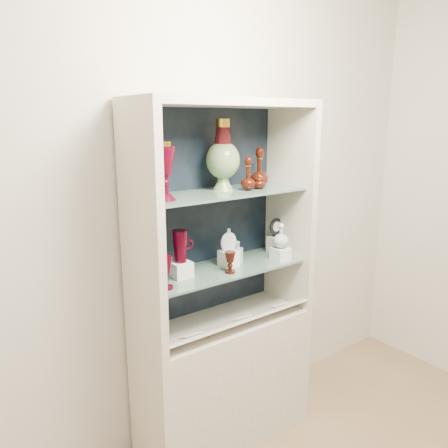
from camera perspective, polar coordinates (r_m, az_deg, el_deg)
wall_back at (r=2.46m, az=-3.07°, el=3.22°), size 3.50×0.02×2.80m
cabinet_base at (r=2.68m, az=0.00°, el=-19.64°), size 1.00×0.40×0.75m
cabinet_back_panel at (r=2.45m, az=-2.66°, el=1.39°), size 0.98×0.02×1.15m
cabinet_side_left at (r=2.06m, az=-10.77°, el=-1.18°), size 0.04×0.40×1.15m
cabinet_side_right at (r=2.61m, az=8.48°, el=1.99°), size 0.04×0.40×1.15m
cabinet_top_cap at (r=2.25m, az=0.00°, el=15.58°), size 1.00×0.40×0.04m
shelf_lower at (r=2.39m, az=-0.29°, el=-5.88°), size 0.92×0.34×0.01m
shelf_upper at (r=2.29m, az=-0.30°, el=4.09°), size 0.92×0.34×0.01m
label_ledge at (r=2.40m, az=1.61°, el=-12.66°), size 0.92×0.17×0.09m
label_card_0 at (r=2.25m, az=-4.36°, el=-14.22°), size 0.10×0.06×0.03m
label_card_1 at (r=2.58m, az=7.11°, el=-10.47°), size 0.10×0.06×0.03m
label_card_2 at (r=2.41m, az=2.22°, el=-12.14°), size 0.10×0.06×0.03m
pedestal_lamp_left at (r=2.08m, az=-10.77°, el=6.40°), size 0.09×0.09×0.24m
pedestal_lamp_right at (r=2.04m, az=-7.73°, el=6.85°), size 0.11×0.11×0.27m
enamel_urn at (r=2.33m, az=-0.13°, el=9.00°), size 0.21×0.21×0.37m
ruby_decanter_a at (r=2.33m, az=3.19°, el=6.87°), size 0.09×0.09×0.20m
ruby_decanter_b at (r=2.47m, az=4.66°, el=7.60°), size 0.11×0.11×0.23m
lidded_bowl at (r=2.39m, az=4.61°, el=5.55°), size 0.09×0.09×0.08m
cobalt_goblet at (r=2.15m, az=-9.94°, el=-5.36°), size 0.11×0.11×0.20m
ruby_goblet_tall at (r=2.10m, az=-7.58°, el=-6.31°), size 0.09×0.09×0.16m
ruby_goblet_small at (r=2.30m, az=0.80°, el=-5.01°), size 0.07×0.07×0.12m
riser_ruby_pitcher at (r=2.26m, az=-5.68°, el=-5.91°), size 0.10×0.10×0.08m
ruby_pitcher at (r=2.22m, az=-5.75°, el=-2.91°), size 0.14×0.11×0.17m
clear_square_bottle at (r=2.45m, az=1.79°, el=-3.67°), size 0.06×0.06×0.13m
riser_flat_flask at (r=2.40m, az=0.61°, el=-4.52°), size 0.09×0.09×0.09m
flat_flask at (r=2.37m, az=0.61°, el=-2.02°), size 0.10×0.06×0.13m
riser_clear_round_decanter at (r=2.54m, az=7.39°, el=-3.87°), size 0.09×0.09×0.07m
clear_round_decanter at (r=2.51m, az=7.46°, el=-1.60°), size 0.11×0.11×0.14m
riser_cameo_medallion at (r=2.67m, az=6.74°, el=-2.68°), size 0.08×0.08×0.10m
cameo_medallion at (r=2.64m, az=6.81°, el=-0.42°), size 0.10×0.04×0.12m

